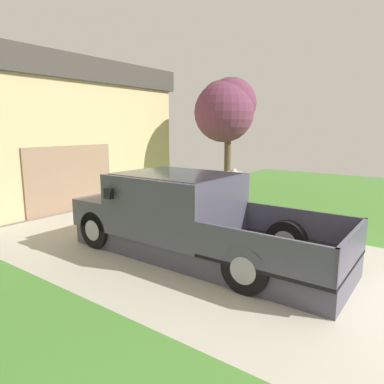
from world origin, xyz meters
name	(u,v)px	position (x,y,z in m)	size (l,w,h in m)	color
pickup_truck	(182,217)	(-0.14, 4.11, 0.75)	(2.10, 5.59, 1.64)	#474655
person_with_hat	(233,200)	(1.24, 3.71, 0.92)	(0.49, 0.41, 1.67)	#333842
handbag	(237,236)	(1.13, 3.54, 0.12)	(0.36, 0.19, 0.42)	#232328
house_with_garage	(27,132)	(1.17, 12.27, 2.38)	(8.96, 6.44, 4.72)	#CFB784
neighbor_tree	(226,108)	(6.16, 6.92, 3.29)	(2.46, 2.27, 4.44)	brown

